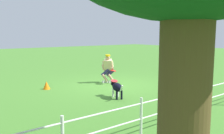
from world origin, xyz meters
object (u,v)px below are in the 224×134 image
object	(u,v)px
dog	(117,87)
training_cone	(46,85)
frisbee_held	(113,71)
person	(108,68)
frisbee_flying	(114,81)

from	to	relation	value
dog	training_cone	distance (m)	3.12
dog	frisbee_held	distance (m)	2.33
dog	training_cone	xyz separation A→B (m)	(1.37, -2.79, -0.21)
training_cone	frisbee_held	bearing A→B (deg)	161.60
person	frisbee_flying	world-z (taller)	person
person	training_cone	bearing A→B (deg)	-60.87
person	frisbee_held	xyz separation A→B (m)	(0.01, 0.39, -0.09)
frisbee_flying	training_cone	world-z (taller)	frisbee_flying
person	dog	xyz separation A→B (m)	(1.35, 2.28, -0.33)
frisbee_held	dog	bearing A→B (deg)	54.76
person	training_cone	distance (m)	2.82
dog	training_cone	world-z (taller)	dog
training_cone	person	bearing A→B (deg)	169.28
person	dog	distance (m)	2.67
frisbee_held	frisbee_flying	bearing A→B (deg)	52.74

